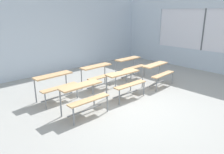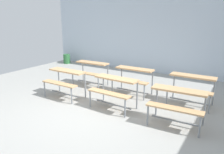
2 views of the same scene
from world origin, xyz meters
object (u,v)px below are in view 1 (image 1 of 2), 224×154
at_px(desk_bench_r1c1, 98,71).
at_px(desk_bench_r0c0, 84,93).
at_px(desk_bench_r0c2, 158,70).
at_px(desk_bench_r0c1, 125,79).
at_px(desk_bench_r1c2, 130,63).
at_px(desk_bench_r1c0, 56,81).

bearing_deg(desk_bench_r1c1, desk_bench_r0c0, -140.58).
bearing_deg(desk_bench_r0c0, desk_bench_r0c2, 0.58).
bearing_deg(desk_bench_r0c1, desk_bench_r1c1, 96.17).
relative_size(desk_bench_r0c0, desk_bench_r1c2, 1.00).
relative_size(desk_bench_r1c0, desk_bench_r1c1, 1.01).
bearing_deg(desk_bench_r1c2, desk_bench_r0c2, -89.51).
bearing_deg(desk_bench_r1c2, desk_bench_r0c1, -141.94).
bearing_deg(desk_bench_r0c1, desk_bench_r0c0, -175.07).
xyz_separation_m(desk_bench_r1c1, desk_bench_r1c2, (1.60, 0.04, 0.00)).
xyz_separation_m(desk_bench_r0c1, desk_bench_r1c0, (-1.60, 1.18, 0.00)).
height_order(desk_bench_r1c0, desk_bench_r1c2, same).
bearing_deg(desk_bench_r0c2, desk_bench_r0c1, 174.83).
distance_m(desk_bench_r1c1, desk_bench_r1c2, 1.60).
bearing_deg(desk_bench_r1c2, desk_bench_r1c1, -178.03).
distance_m(desk_bench_r0c1, desk_bench_r0c2, 1.53).
bearing_deg(desk_bench_r0c0, desk_bench_r1c1, 40.01).
bearing_deg(desk_bench_r1c2, desk_bench_r1c0, -179.55).
relative_size(desk_bench_r0c2, desk_bench_r1c1, 1.02).
height_order(desk_bench_r1c1, desk_bench_r1c2, same).
distance_m(desk_bench_r0c1, desk_bench_r1c1, 1.14).
distance_m(desk_bench_r1c0, desk_bench_r1c2, 3.13).
bearing_deg(desk_bench_r0c1, desk_bench_r1c2, 40.44).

